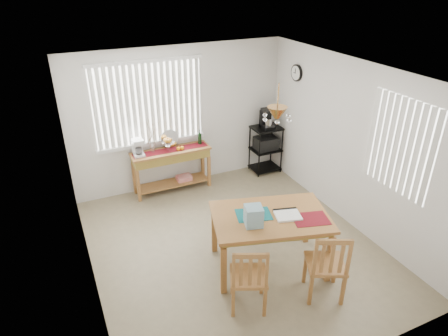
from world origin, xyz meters
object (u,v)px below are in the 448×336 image
chair_left (249,278)px  wire_cart (266,145)px  sideboard (172,160)px  dining_table (270,221)px  chair_right (326,265)px  cart_items (267,118)px

chair_left → wire_cart: bearing=56.9°
sideboard → dining_table: dining_table is taller
dining_table → chair_right: chair_right is taller
dining_table → chair_right: 0.91m
sideboard → chair_left: bearing=-91.5°
cart_items → wire_cart: bearing=-90.0°
dining_table → chair_right: bearing=-67.6°
chair_right → chair_left: bearing=166.5°
wire_cart → chair_right: (-1.08, -3.36, -0.08)m
wire_cart → chair_right: bearing=-107.8°
cart_items → chair_left: bearing=-123.0°
chair_left → chair_right: 0.98m
chair_right → dining_table: bearing=112.4°
sideboard → wire_cart: wire_cart is taller
chair_left → dining_table: bearing=42.9°
cart_items → chair_left: (-2.04, -3.14, -0.66)m
cart_items → chair_right: bearing=-107.8°
cart_items → chair_right: cart_items is taller
dining_table → chair_left: bearing=-137.1°
chair_right → cart_items: bearing=72.2°
sideboard → wire_cart: 1.95m
dining_table → chair_left: 0.89m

